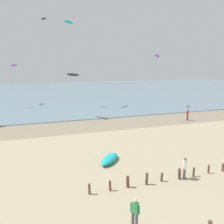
{
  "coord_description": "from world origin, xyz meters",
  "views": [
    {
      "loc": [
        -6.97,
        -6.12,
        8.72
      ],
      "look_at": [
        -0.7,
        13.08,
        4.5
      ],
      "focal_mm": 38.37,
      "sensor_mm": 36.0,
      "label": 1
    }
  ],
  "objects": [
    {
      "name": "kite_aloft_0",
      "position": [
        -4.47,
        42.29,
        16.6
      ],
      "size": [
        1.24,
        2.1,
        0.38
      ],
      "primitive_type": "ellipsoid",
      "rotation": [
        0.1,
        0.0,
        5.02
      ],
      "color": "black"
    },
    {
      "name": "person_mid_beach",
      "position": [
        3.48,
        8.16,
        0.92
      ],
      "size": [
        0.35,
        0.53,
        1.71
      ],
      "color": "#4C4C56",
      "rests_on": "ground"
    },
    {
      "name": "sea",
      "position": [
        0.0,
        64.06,
        0.05
      ],
      "size": [
        160.0,
        70.0,
        0.1
      ],
      "primitive_type": "cube",
      "color": "slate",
      "rests_on": "ground"
    },
    {
      "name": "kite_aloft_5",
      "position": [
        -0.09,
        41.24,
        16.1
      ],
      "size": [
        2.74,
        2.82,
        0.81
      ],
      "primitive_type": "ellipsoid",
      "rotation": [
        0.44,
        0.0,
        0.82
      ],
      "color": "#19B2B7"
    },
    {
      "name": "grounded_kite",
      "position": [
        -0.99,
        12.93,
        0.29
      ],
      "size": [
        2.66,
        2.9,
        0.58
      ],
      "primitive_type": "ellipsoid",
      "rotation": [
        0.0,
        0.0,
        4.02
      ],
      "color": "#19B2B7",
      "rests_on": "ground"
    },
    {
      "name": "person_by_waterline",
      "position": [
        -2.29,
        4.29,
        0.92
      ],
      "size": [
        0.4,
        0.46,
        1.71
      ],
      "color": "#4C4C56",
      "rests_on": "ground"
    },
    {
      "name": "kite_aloft_1",
      "position": [
        -10.63,
        47.24,
        8.11
      ],
      "size": [
        1.45,
        2.78,
        0.48
      ],
      "primitive_type": "ellipsoid",
      "rotation": [
        -0.06,
        0.0,
        1.34
      ],
      "color": "purple"
    },
    {
      "name": "wet_sand_strip",
      "position": [
        0.0,
        25.65,
        0.0
      ],
      "size": [
        120.0,
        6.82,
        0.01
      ],
      "primitive_type": "cube",
      "color": "gray",
      "rests_on": "ground"
    },
    {
      "name": "person_nearest_camera",
      "position": [
        15.03,
        24.09,
        0.92
      ],
      "size": [
        0.49,
        0.38,
        1.71
      ],
      "color": "#383842",
      "rests_on": "ground"
    },
    {
      "name": "groyne_mid",
      "position": [
        5.17,
        8.28,
        0.4
      ],
      "size": [
        18.1,
        0.35,
        0.91
      ],
      "color": "brown",
      "rests_on": "ground"
    },
    {
      "name": "kite_aloft_2",
      "position": [
        15.9,
        36.06,
        9.96
      ],
      "size": [
        2.34,
        3.08,
        0.83
      ],
      "primitive_type": "ellipsoid",
      "rotation": [
        0.44,
        0.0,
        1.07
      ],
      "color": "purple"
    },
    {
      "name": "kite_aloft_4",
      "position": [
        -1.17,
        31.09,
        6.85
      ],
      "size": [
        2.23,
        2.83,
        0.66
      ],
      "primitive_type": "ellipsoid",
      "rotation": [
        0.28,
        0.0,
        2.11
      ],
      "color": "black"
    }
  ]
}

